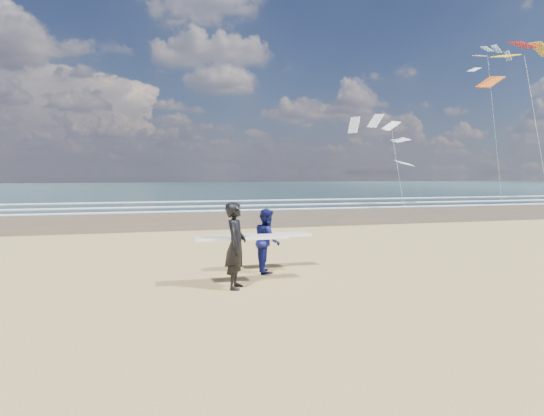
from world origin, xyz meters
name	(u,v)px	position (x,y,z in m)	size (l,w,h in m)	color
wet_sand_strip	(468,211)	(20.00, 18.00, 0.01)	(220.00, 12.00, 0.01)	#4C3D28
ocean	(266,188)	(20.00, 72.00, 0.01)	(220.00, 100.00, 0.02)	#183036
foam_breakers	(393,202)	(20.00, 28.10, 0.05)	(220.00, 11.70, 0.05)	white
surfer_near	(236,245)	(0.36, 0.60, 1.01)	(2.20, 1.04, 1.99)	black
surfer_far	(267,240)	(1.51, 2.13, 0.86)	(2.21, 1.08, 1.71)	#0B0F43
kite_0	(531,96)	(24.14, 17.23, 7.85)	(7.43, 4.92, 13.03)	slate
kite_1	(395,149)	(18.11, 24.73, 4.54)	(6.57, 4.82, 7.77)	slate
kite_5	(493,112)	(32.96, 31.44, 8.72)	(5.28, 4.68, 16.50)	slate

